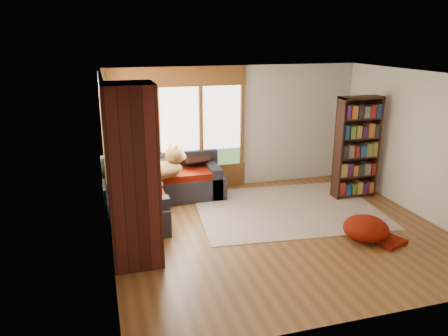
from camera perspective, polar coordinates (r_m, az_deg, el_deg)
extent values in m
plane|color=brown|center=(7.56, 7.17, -8.17)|extent=(5.50, 5.50, 0.00)
plane|color=white|center=(6.87, 7.98, 11.85)|extent=(5.50, 5.50, 0.00)
cube|color=silver|center=(9.38, 1.44, 5.33)|extent=(5.50, 0.04, 2.60)
cube|color=silver|center=(5.05, 18.96, -6.07)|extent=(5.50, 0.04, 2.60)
cube|color=silver|center=(6.54, -15.14, -0.49)|extent=(0.04, 5.00, 2.60)
cube|color=silver|center=(8.57, 24.68, 2.63)|extent=(0.04, 5.00, 2.60)
cube|color=brown|center=(9.06, -5.78, 5.15)|extent=(2.82, 0.10, 1.90)
cube|color=white|center=(9.06, -5.78, 5.15)|extent=(2.54, 0.09, 1.62)
cube|color=brown|center=(7.68, -15.21, 2.47)|extent=(0.10, 2.62, 1.90)
cube|color=white|center=(7.68, -15.21, 2.47)|extent=(0.09, 2.36, 1.62)
cube|color=#618355|center=(8.41, -15.38, 6.48)|extent=(0.03, 0.72, 0.90)
cube|color=#471914|center=(6.21, -11.83, -1.16)|extent=(0.70, 0.70, 2.60)
cube|color=black|center=(8.90, -7.91, -2.78)|extent=(2.20, 0.90, 0.42)
cube|color=black|center=(9.11, -8.34, 0.31)|extent=(2.20, 0.20, 0.38)
cube|color=black|center=(9.05, -1.67, -1.67)|extent=(0.20, 0.90, 0.60)
cube|color=maroon|center=(8.69, -8.51, -1.42)|extent=(1.90, 0.66, 0.12)
cube|color=black|center=(8.23, -11.71, -4.65)|extent=(0.90, 2.20, 0.42)
cube|color=black|center=(8.08, -14.35, -2.23)|extent=(0.20, 2.20, 0.38)
cube|color=black|center=(7.28, -11.07, -6.81)|extent=(0.90, 0.20, 0.60)
cube|color=maroon|center=(7.82, -10.73, -3.65)|extent=(0.66, 1.20, 0.12)
cube|color=maroon|center=(8.71, -11.38, -1.52)|extent=(0.66, 0.66, 0.12)
cube|color=beige|center=(8.48, 8.24, -5.30)|extent=(3.60, 2.88, 0.01)
cube|color=#321910|center=(9.39, 19.12, 2.70)|extent=(0.04, 0.29, 2.06)
cube|color=#321910|center=(8.94, 14.69, 2.39)|extent=(0.04, 0.29, 2.06)
cube|color=#321910|center=(9.27, 16.51, 2.76)|extent=(0.88, 0.02, 2.06)
cube|color=#321910|center=(9.43, 16.46, -3.16)|extent=(0.80, 0.27, 0.03)
cube|color=#321910|center=(9.31, 16.66, -0.89)|extent=(0.80, 0.27, 0.03)
cube|color=#321910|center=(9.20, 16.86, 1.43)|extent=(0.80, 0.27, 0.03)
cube|color=#321910|center=(9.11, 17.07, 3.80)|extent=(0.80, 0.27, 0.03)
cube|color=#321910|center=(9.03, 17.29, 6.22)|extent=(0.80, 0.27, 0.03)
cube|color=#321910|center=(8.97, 17.51, 8.67)|extent=(0.80, 0.27, 0.03)
cube|color=#726659|center=(9.14, 17.03, 2.52)|extent=(0.76, 0.21, 1.90)
ellipsoid|color=maroon|center=(7.49, 18.04, -7.43)|extent=(0.89, 0.89, 0.39)
ellipsoid|color=brown|center=(8.31, -8.45, -0.19)|extent=(1.06, 0.85, 0.31)
sphere|color=brown|center=(8.41, -6.44, 1.16)|extent=(0.47, 0.47, 0.37)
cone|color=brown|center=(8.34, -6.85, 2.08)|extent=(0.17, 0.17, 0.16)
ellipsoid|color=black|center=(7.79, -9.92, -1.98)|extent=(0.72, 0.78, 0.22)
sphere|color=black|center=(7.93, -11.09, -0.88)|extent=(0.37, 0.37, 0.27)
cone|color=black|center=(7.87, -10.93, -0.21)|extent=(0.14, 0.14, 0.12)
cube|color=#301A17|center=(9.04, -3.87, 1.51)|extent=(0.45, 0.12, 0.45)
cube|color=#301A17|center=(8.94, -7.63, 1.22)|extent=(0.45, 0.12, 0.45)
cube|color=#301A17|center=(8.41, -13.41, -0.11)|extent=(0.45, 0.12, 0.45)
cube|color=#301A17|center=(7.37, -12.90, -2.53)|extent=(0.45, 0.12, 0.45)
cube|color=maroon|center=(8.87, -11.46, 0.91)|extent=(0.42, 0.12, 0.42)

